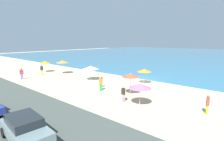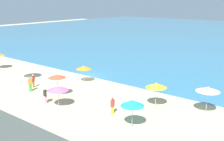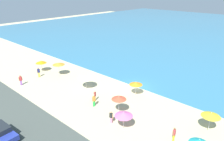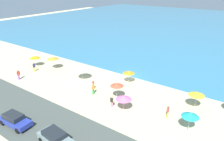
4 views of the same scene
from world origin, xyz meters
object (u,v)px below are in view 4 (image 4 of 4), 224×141
bather_3 (18,74)px  bather_4 (168,111)px  beach_umbrella_0 (117,85)px  bather_2 (93,88)px  bather_1 (112,101)px  beach_umbrella_1 (124,98)px  parked_car_3 (15,120)px  bather_0 (34,66)px  beach_umbrella_8 (190,115)px  parked_car_1 (55,138)px  beach_umbrella_5 (53,58)px  beach_umbrella_3 (35,57)px  bather_5 (93,84)px  beach_umbrella_7 (82,69)px  beach_umbrella_4 (129,72)px  beach_umbrella_2 (197,94)px

bather_3 → bather_4: bather_3 is taller
beach_umbrella_0 → bather_2: size_ratio=1.43×
beach_umbrella_0 → bather_1: size_ratio=1.54×
bather_3 → bather_4: bearing=9.6°
beach_umbrella_1 → parked_car_3: size_ratio=0.52×
bather_0 → bather_2: bather_0 is taller
bather_3 → bather_0: bearing=104.1°
bather_4 → bather_0: bearing=-179.0°
beach_umbrella_8 → bather_1: 10.08m
bather_4 → parked_car_1: (-7.37, -11.43, -0.05)m
beach_umbrella_5 → parked_car_3: bearing=-54.6°
beach_umbrella_1 → bather_3: size_ratio=1.22×
beach_umbrella_3 → bather_2: size_ratio=1.27×
parked_car_3 → bather_5: bearing=83.4°
beach_umbrella_5 → parked_car_3: 17.89m
bather_3 → bather_4: size_ratio=1.10×
beach_umbrella_0 → bather_0: bearing=-178.3°
bather_5 → beach_umbrella_7: bearing=154.8°
beach_umbrella_7 → bather_1: 10.34m
beach_umbrella_4 → parked_car_3: beach_umbrella_4 is taller
beach_umbrella_2 → bather_3: 28.53m
beach_umbrella_2 → parked_car_1: size_ratio=0.57×
beach_umbrella_2 → bather_1: beach_umbrella_2 is taller
beach_umbrella_1 → beach_umbrella_8: 8.25m
beach_umbrella_1 → bather_5: bearing=162.7°
beach_umbrella_2 → bather_3: size_ratio=1.37×
bather_0 → bather_5: bearing=3.1°
beach_umbrella_5 → beach_umbrella_7: beach_umbrella_5 is taller
beach_umbrella_4 → bather_3: (-15.93, -9.92, -0.89)m
beach_umbrella_2 → bather_1: (-9.14, -6.21, -1.26)m
bather_2 → bather_5: (-0.97, 1.10, -0.07)m
beach_umbrella_0 → bather_3: beach_umbrella_0 is taller
bather_3 → bather_5: bather_3 is taller
beach_umbrella_4 → bather_4: 10.85m
parked_car_3 → bather_2: bearing=77.9°
beach_umbrella_3 → bather_1: bearing=-9.4°
beach_umbrella_2 → beach_umbrella_5: bearing=-176.5°
beach_umbrella_8 → bather_1: size_ratio=1.51×
parked_car_1 → beach_umbrella_1: bearing=77.5°
beach_umbrella_4 → bather_5: (-3.13, -5.38, -0.99)m
beach_umbrella_3 → bather_3: beach_umbrella_3 is taller
beach_umbrella_0 → bather_0: (-18.37, -0.56, -1.24)m
bather_2 → bather_3: size_ratio=0.98×
beach_umbrella_1 → beach_umbrella_0: bearing=140.4°
bather_1 → bather_3: size_ratio=0.91×
beach_umbrella_2 → beach_umbrella_7: (-18.48, -1.93, -0.18)m
beach_umbrella_1 → beach_umbrella_3: (-22.90, 3.30, 0.03)m
beach_umbrella_4 → beach_umbrella_5: size_ratio=0.87×
bather_2 → beach_umbrella_2: bearing=20.1°
bather_2 → bather_4: bearing=4.1°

